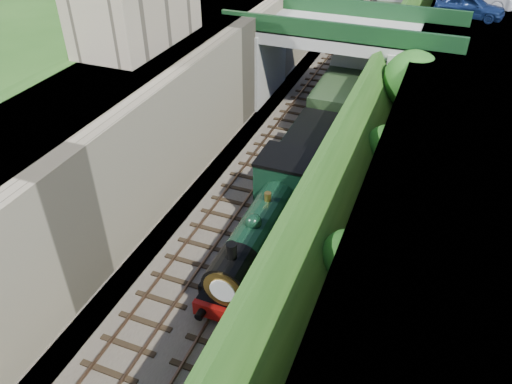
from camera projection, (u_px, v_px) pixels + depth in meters
name	position (u px, v px, depth m)	size (l,w,h in m)	color
ground	(180.00, 353.00, 19.97)	(160.00, 160.00, 0.00)	#1E4714
trackbed	(316.00, 129.00, 35.07)	(10.00, 90.00, 0.20)	#473F38
retaining_wall	(244.00, 72.00, 34.73)	(1.00, 90.00, 7.00)	#756B56
street_plateau_left	(199.00, 65.00, 35.77)	(6.00, 90.00, 7.00)	#262628
street_plateau_right	(470.00, 112.00, 30.48)	(8.00, 90.00, 6.25)	#262628
embankment_slope	(391.00, 112.00, 31.75)	(4.34, 90.00, 6.36)	#1E4714
track_left	(290.00, 122.00, 35.58)	(2.50, 90.00, 0.20)	black
track_right	(333.00, 130.00, 34.62)	(2.50, 90.00, 0.20)	black
road_bridge	(349.00, 57.00, 35.50)	(16.00, 6.40, 7.25)	gray
building_near	(136.00, 7.00, 28.18)	(4.00, 8.00, 4.00)	gray
tree	(414.00, 81.00, 30.55)	(3.60, 3.80, 6.60)	black
car_blue	(470.00, 6.00, 35.44)	(1.93, 4.79, 1.63)	#122350
locomotive	(266.00, 226.00, 23.53)	(3.10, 10.22, 3.83)	black
tender	(310.00, 155.00, 29.27)	(2.70, 6.00, 3.05)	black
coach_front	(356.00, 72.00, 38.56)	(2.90, 18.00, 3.70)	black
coach_middle	(394.00, 8.00, 52.80)	(2.90, 18.00, 3.70)	black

